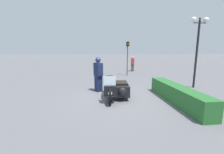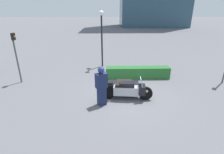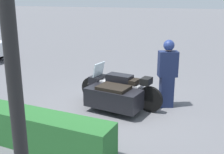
% 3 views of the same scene
% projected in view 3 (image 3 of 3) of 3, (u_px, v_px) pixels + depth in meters
% --- Properties ---
extents(ground_plane, '(160.00, 160.00, 0.00)m').
position_uv_depth(ground_plane, '(117.00, 110.00, 7.74)').
color(ground_plane, slate).
extents(police_motorcycle, '(2.57, 1.31, 1.18)m').
position_uv_depth(police_motorcycle, '(113.00, 93.00, 7.71)').
color(police_motorcycle, black).
rests_on(police_motorcycle, ground).
extents(officer_rider, '(0.60, 0.52, 1.90)m').
position_uv_depth(officer_rider, '(167.00, 72.00, 7.76)').
color(officer_rider, '#192347').
rests_on(officer_rider, ground).
extents(hedge_bush_curbside, '(4.12, 0.65, 0.74)m').
position_uv_depth(hedge_bush_curbside, '(22.00, 127.00, 5.90)').
color(hedge_bush_curbside, '#28662D').
rests_on(hedge_bush_curbside, ground).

